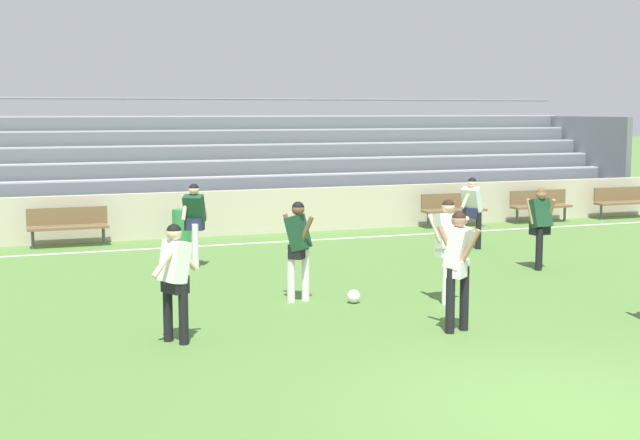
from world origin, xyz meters
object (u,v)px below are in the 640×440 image
object	(u,v)px
bench_far_right	(540,203)
bench_near_bin	(622,200)
player_dark_wide_right	(298,242)
soccer_ball	(354,296)
trash_bin	(183,226)
player_white_trailing_run	(458,260)
bench_centre_sideline	(68,223)
player_white_wide_left	(448,241)
player_dark_on_ball	(540,221)
player_white_overlapping	(175,273)
bench_far_left	(453,207)
player_dark_pressing_high	(194,218)
bleacher_stand	(275,164)
player_white_deep_cover	(472,207)

from	to	relation	value
bench_far_right	bench_near_bin	size ratio (longest dim) A/B	1.00
player_dark_wide_right	soccer_ball	world-z (taller)	player_dark_wide_right
trash_bin	soccer_ball	bearing A→B (deg)	-80.22
player_white_trailing_run	bench_near_bin	bearing A→B (deg)	42.31
bench_centre_sideline	player_white_wide_left	size ratio (longest dim) A/B	1.06
player_dark_on_ball	bench_centre_sideline	bearing A→B (deg)	143.73
bench_near_bin	player_dark_on_ball	distance (m)	9.40
player_dark_wide_right	player_dark_on_ball	size ratio (longest dim) A/B	1.02
bench_near_bin	player_white_wide_left	bearing A→B (deg)	-140.99
player_white_wide_left	player_white_overlapping	world-z (taller)	player_white_wide_left
bench_far_left	trash_bin	xyz separation A→B (m)	(-7.40, -0.35, -0.14)
player_white_trailing_run	player_dark_pressing_high	world-z (taller)	player_white_trailing_run
soccer_ball	player_white_trailing_run	bearing A→B (deg)	-73.57
bench_centre_sideline	player_white_overlapping	bearing A→B (deg)	-85.81
bleacher_stand	player_dark_pressing_high	distance (m)	8.46
bench_far_right	player_dark_pressing_high	xyz separation A→B (m)	(-10.56, -3.64, 0.45)
player_white_wide_left	bench_near_bin	bearing A→B (deg)	39.01
player_dark_pressing_high	bench_centre_sideline	bearing A→B (deg)	120.61
bench_centre_sideline	player_dark_wide_right	distance (m)	7.98
soccer_ball	player_dark_pressing_high	bearing A→B (deg)	112.37
player_dark_pressing_high	soccer_ball	size ratio (longest dim) A/B	7.62
bleacher_stand	player_white_overlapping	xyz separation A→B (m)	(-5.50, -13.00, -0.59)
player_white_overlapping	player_dark_pressing_high	bearing A→B (deg)	75.14
bench_far_left	player_dark_pressing_high	distance (m)	8.64
bench_centre_sideline	player_dark_on_ball	bearing A→B (deg)	-36.27
player_dark_wide_right	bench_far_right	bearing A→B (deg)	37.30
player_dark_wide_right	bench_far_left	bearing A→B (deg)	46.75
bleacher_stand	player_white_overlapping	world-z (taller)	bleacher_stand
bench_far_left	player_dark_on_ball	bearing A→B (deg)	-103.67
bleacher_stand	player_white_wide_left	size ratio (longest dim) A/B	12.93
bench_near_bin	trash_bin	xyz separation A→B (m)	(-12.93, -0.35, -0.14)
player_dark_wide_right	player_white_deep_cover	bearing A→B (deg)	35.63
bench_centre_sideline	bench_far_left	world-z (taller)	same
player_dark_pressing_high	player_dark_on_ball	distance (m)	6.81
bench_near_bin	player_dark_on_ball	world-z (taller)	player_dark_on_ball
player_dark_pressing_high	player_white_wide_left	bearing A→B (deg)	-55.87
bench_centre_sideline	player_white_overlapping	distance (m)	9.26
bench_far_left	player_white_deep_cover	distance (m)	3.72
player_white_deep_cover	player_white_trailing_run	bearing A→B (deg)	-121.48
bleacher_stand	trash_bin	bearing A→B (deg)	-131.08
bench_centre_sideline	trash_bin	world-z (taller)	bench_centre_sideline
player_dark_on_ball	player_white_overlapping	xyz separation A→B (m)	(-7.79, -3.01, 0.00)
bench_near_bin	player_dark_pressing_high	xyz separation A→B (m)	(-13.36, -3.64, 0.45)
player_white_deep_cover	bench_centre_sideline	bearing A→B (deg)	158.25
player_dark_wide_right	player_white_overlapping	size ratio (longest dim) A/B	1.02
bench_centre_sideline	trash_bin	bearing A→B (deg)	-7.76
bench_far_right	player_white_deep_cover	size ratio (longest dim) A/B	1.11
player_white_overlapping	player_white_wide_left	bearing A→B (deg)	11.54
player_dark_pressing_high	soccer_ball	world-z (taller)	player_dark_pressing_high
bench_near_bin	player_dark_wide_right	bearing A→B (deg)	-149.44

